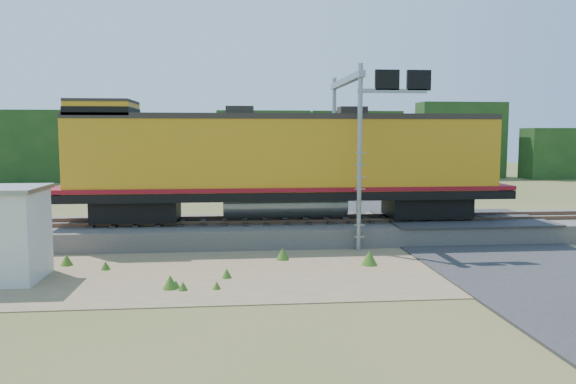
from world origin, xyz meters
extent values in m
plane|color=#475123|center=(0.00, 0.00, 0.00)|extent=(140.00, 140.00, 0.00)
cube|color=slate|center=(0.00, 6.00, 0.40)|extent=(70.00, 5.00, 0.80)
cube|color=brown|center=(0.00, 5.28, 0.88)|extent=(70.00, 0.10, 0.16)
cube|color=brown|center=(0.00, 6.72, 0.88)|extent=(70.00, 0.10, 0.16)
cube|color=#8C7754|center=(-2.00, 0.50, 0.01)|extent=(26.00, 8.00, 0.03)
cube|color=#38383A|center=(7.00, 6.00, 0.83)|extent=(7.00, 5.20, 0.06)
cube|color=#38383A|center=(7.00, 22.00, 0.04)|extent=(7.00, 24.00, 0.08)
cube|color=#173915|center=(0.00, 38.00, 3.25)|extent=(36.00, 3.00, 6.50)
cube|color=black|center=(-7.30, 6.00, 1.40)|extent=(3.52, 2.25, 0.88)
cube|color=black|center=(5.42, 6.00, 1.40)|extent=(3.52, 2.25, 0.88)
cube|color=black|center=(-0.94, 6.00, 2.02)|extent=(19.57, 2.93, 0.35)
cylinder|color=gray|center=(-0.94, 6.00, 1.55)|extent=(5.38, 1.17, 1.17)
cube|color=#C08116|center=(-0.94, 6.00, 3.71)|extent=(18.10, 2.84, 3.03)
cube|color=maroon|center=(-0.94, 6.00, 2.31)|extent=(19.57, 2.98, 0.18)
cube|color=#28231E|center=(-0.94, 6.00, 5.34)|extent=(18.10, 2.89, 0.23)
cube|color=#C08116|center=(-8.57, 6.00, 5.57)|extent=(2.54, 2.84, 0.68)
cube|color=#28231E|center=(-8.57, 6.00, 5.95)|extent=(2.54, 2.89, 0.12)
cube|color=black|center=(-8.57, 6.00, 5.52)|extent=(2.59, 2.89, 0.34)
cube|color=maroon|center=(-10.04, 6.00, 3.37)|extent=(0.10, 1.96, 1.17)
cube|color=#28231E|center=(-2.90, 6.00, 5.57)|extent=(1.17, 0.98, 0.44)
cube|color=#28231E|center=(2.00, 6.00, 5.57)|extent=(1.17, 0.98, 0.44)
cube|color=silver|center=(-10.39, -0.13, 1.43)|extent=(2.29, 2.29, 2.85)
cube|color=gray|center=(-10.39, -0.13, 2.91)|extent=(2.52, 2.52, 0.14)
cylinder|color=gray|center=(1.71, 3.20, 3.65)|extent=(0.19, 0.19, 7.31)
cylinder|color=gray|center=(1.71, 8.80, 3.65)|extent=(0.19, 0.19, 7.31)
cube|color=gray|center=(1.71, 6.00, 6.89)|extent=(0.26, 6.20, 0.26)
cube|color=gray|center=(2.96, 3.20, 6.26)|extent=(2.71, 0.16, 0.16)
cube|color=black|center=(2.75, 3.20, 6.68)|extent=(0.94, 0.16, 0.78)
cube|color=black|center=(4.01, 3.20, 6.68)|extent=(0.94, 0.16, 0.78)
camera|label=1|loc=(-3.17, -18.24, 4.61)|focal=35.00mm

